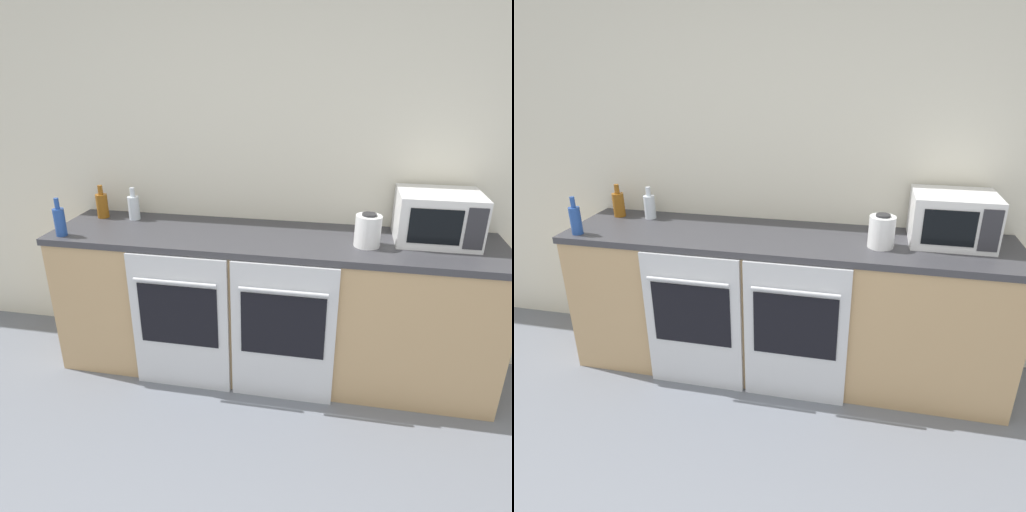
% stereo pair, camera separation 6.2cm
% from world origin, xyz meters
% --- Properties ---
extents(wall_back, '(10.00, 0.06, 2.60)m').
position_xyz_m(wall_back, '(0.00, 2.37, 1.30)').
color(wall_back, silver).
rests_on(wall_back, ground_plane).
extents(counter_back, '(2.72, 0.63, 0.93)m').
position_xyz_m(counter_back, '(0.00, 2.03, 0.47)').
color(counter_back, tan).
rests_on(counter_back, ground_plane).
extents(oven_left, '(0.60, 0.06, 0.89)m').
position_xyz_m(oven_left, '(-0.50, 1.71, 0.45)').
color(oven_left, silver).
rests_on(oven_left, ground_plane).
extents(oven_right, '(0.60, 0.06, 0.89)m').
position_xyz_m(oven_right, '(0.12, 1.71, 0.45)').
color(oven_right, silver).
rests_on(oven_right, ground_plane).
extents(microwave, '(0.46, 0.37, 0.29)m').
position_xyz_m(microwave, '(0.95, 2.13, 1.08)').
color(microwave, silver).
rests_on(microwave, counter_back).
extents(bottle_amber, '(0.08, 0.08, 0.22)m').
position_xyz_m(bottle_amber, '(-1.17, 2.19, 1.02)').
color(bottle_amber, '#8C5114').
rests_on(bottle_amber, counter_back).
extents(bottle_blue, '(0.07, 0.07, 0.23)m').
position_xyz_m(bottle_blue, '(-1.25, 1.81, 1.02)').
color(bottle_blue, '#234793').
rests_on(bottle_blue, counter_back).
extents(bottle_clear, '(0.07, 0.07, 0.21)m').
position_xyz_m(bottle_clear, '(-0.95, 2.19, 1.02)').
color(bottle_clear, silver).
rests_on(bottle_clear, counter_back).
extents(kettle, '(0.15, 0.15, 0.19)m').
position_xyz_m(kettle, '(0.56, 1.97, 1.02)').
color(kettle, white).
rests_on(kettle, counter_back).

